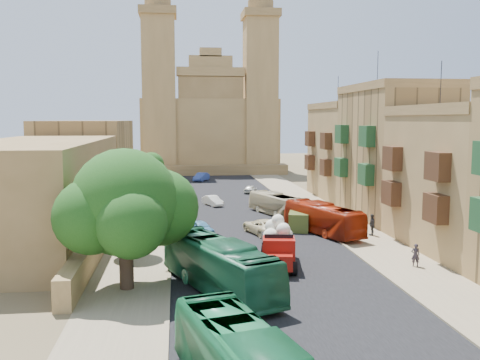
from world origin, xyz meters
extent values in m
plane|color=brown|center=(0.00, 0.00, 0.00)|extent=(260.00, 260.00, 0.00)
cube|color=black|center=(0.00, 30.00, 0.01)|extent=(14.00, 140.00, 0.01)
cube|color=#847356|center=(9.50, 30.00, 0.01)|extent=(5.00, 140.00, 0.01)
cube|color=#847356|center=(-9.50, 30.00, 0.01)|extent=(5.00, 140.00, 0.01)
cube|color=#847356|center=(7.00, 30.00, 0.06)|extent=(0.25, 140.00, 0.12)
cube|color=#847356|center=(-7.00, 30.00, 0.06)|extent=(0.25, 140.00, 0.12)
cube|color=olive|center=(16.00, 11.00, 5.25)|extent=(8.00, 14.00, 10.50)
cube|color=brown|center=(16.00, 11.00, 10.90)|extent=(8.20, 14.00, 0.80)
cylinder|color=black|center=(15.00, 13.80, 13.10)|extent=(0.06, 0.06, 3.60)
cube|color=#422616|center=(11.55, 7.08, 3.99)|extent=(0.90, 2.20, 2.00)
cube|color=#422616|center=(11.55, 14.92, 3.99)|extent=(0.90, 2.20, 2.00)
cube|color=#422616|center=(11.55, 7.08, 6.93)|extent=(0.90, 2.20, 2.00)
cube|color=#422616|center=(11.55, 14.92, 6.93)|extent=(0.90, 2.20, 2.00)
cube|color=olive|center=(16.00, 25.00, 6.50)|extent=(8.00, 14.00, 13.00)
cube|color=brown|center=(16.00, 25.00, 13.40)|extent=(8.20, 14.00, 0.80)
cylinder|color=black|center=(15.00, 27.80, 15.60)|extent=(0.06, 0.06, 3.60)
cube|color=#1D4825|center=(11.55, 21.08, 4.94)|extent=(0.90, 2.20, 2.00)
cube|color=#1D4825|center=(11.55, 28.92, 4.94)|extent=(0.90, 2.20, 2.00)
cube|color=#1D4825|center=(11.55, 21.08, 8.58)|extent=(0.90, 2.20, 2.00)
cube|color=#1D4825|center=(11.55, 28.92, 8.58)|extent=(0.90, 2.20, 2.00)
cube|color=olive|center=(16.00, 39.00, 5.75)|extent=(8.00, 14.00, 11.50)
cube|color=brown|center=(16.00, 39.00, 11.90)|extent=(8.20, 14.00, 0.80)
cylinder|color=black|center=(15.00, 41.80, 14.10)|extent=(0.06, 0.06, 3.60)
cube|color=#422616|center=(11.55, 35.08, 4.37)|extent=(0.90, 2.20, 2.00)
cube|color=#422616|center=(11.55, 42.92, 4.37)|extent=(0.90, 2.20, 2.00)
cube|color=#422616|center=(11.55, 35.08, 7.59)|extent=(0.90, 2.20, 2.00)
cube|color=#422616|center=(11.55, 42.92, 7.59)|extent=(0.90, 2.20, 2.00)
cube|color=olive|center=(-12.50, 20.00, 0.90)|extent=(1.00, 40.00, 1.80)
cube|color=brown|center=(-18.00, 18.00, 4.20)|extent=(10.00, 28.00, 8.40)
cube|color=olive|center=(-18.00, 44.00, 5.00)|extent=(10.00, 22.00, 10.00)
cube|color=olive|center=(0.00, 81.00, 7.00)|extent=(26.00, 20.00, 14.00)
cube|color=brown|center=(0.00, 70.50, 0.90)|extent=(28.00, 4.00, 1.80)
cube|color=brown|center=(0.00, 72.20, 10.00)|extent=(12.00, 2.00, 16.00)
cube|color=olive|center=(0.00, 72.20, 18.90)|extent=(12.60, 2.40, 1.60)
cube|color=olive|center=(0.00, 72.20, 20.60)|extent=(8.00, 2.00, 2.40)
cube|color=olive|center=(0.00, 72.20, 22.40)|extent=(4.00, 2.00, 1.60)
cube|color=olive|center=(-9.50, 73.50, 14.50)|extent=(6.00, 6.00, 29.00)
cube|color=brown|center=(-9.50, 73.50, 29.60)|extent=(6.80, 6.80, 1.40)
cylinder|color=brown|center=(-9.50, 73.50, 31.20)|extent=(4.80, 4.80, 1.80)
cube|color=olive|center=(9.50, 73.50, 14.50)|extent=(6.00, 6.00, 29.00)
cube|color=brown|center=(9.50, 73.50, 29.60)|extent=(6.80, 6.80, 1.40)
cylinder|color=brown|center=(9.50, 73.50, 31.20)|extent=(4.80, 4.80, 1.80)
cylinder|color=#38281C|center=(-9.50, 4.00, 1.62)|extent=(0.85, 0.85, 3.23)
sphere|color=#13390F|center=(-9.50, 4.00, 5.27)|extent=(6.46, 6.46, 6.46)
sphere|color=#13390F|center=(-7.46, 5.02, 4.76)|extent=(4.76, 4.76, 4.76)
sphere|color=#13390F|center=(-11.37, 3.23, 4.59)|extent=(4.42, 4.42, 4.42)
sphere|color=#13390F|center=(-8.99, 1.96, 4.42)|extent=(4.08, 4.08, 4.08)
sphere|color=#13390F|center=(-10.44, 5.87, 5.95)|extent=(3.74, 3.74, 3.74)
cylinder|color=#38281C|center=(-10.00, 12.00, 1.21)|extent=(0.44, 0.44, 2.43)
sphere|color=#13390F|center=(-10.00, 12.00, 3.67)|extent=(3.53, 3.53, 3.53)
cylinder|color=#38281C|center=(-10.00, 24.00, 1.14)|extent=(0.44, 0.44, 2.29)
sphere|color=#13390F|center=(-10.00, 24.00, 3.45)|extent=(3.33, 3.33, 3.33)
cylinder|color=#38281C|center=(-10.00, 36.00, 1.13)|extent=(0.44, 0.44, 2.26)
sphere|color=#13390F|center=(-10.00, 36.00, 3.41)|extent=(3.29, 3.29, 3.29)
cylinder|color=#38281C|center=(-10.00, 48.00, 1.25)|extent=(0.44, 0.44, 2.50)
sphere|color=#13390F|center=(-10.00, 48.00, 3.77)|extent=(3.64, 3.64, 3.64)
cube|color=#97120B|center=(0.68, 8.86, 1.27)|extent=(2.78, 3.95, 0.91)
cube|color=black|center=(0.68, 8.86, 1.77)|extent=(2.84, 4.01, 0.12)
cube|color=#97120B|center=(0.31, 6.56, 1.37)|extent=(2.37, 2.04, 1.82)
cube|color=#97120B|center=(0.12, 5.36, 0.96)|extent=(1.89, 1.47, 1.01)
cube|color=black|center=(0.31, 6.56, 2.07)|extent=(1.91, 0.41, 0.91)
cylinder|color=black|center=(-0.83, 5.83, 0.46)|extent=(0.49, 0.96, 0.91)
cylinder|color=black|center=(1.17, 5.50, 0.46)|extent=(0.49, 0.96, 0.91)
cylinder|color=black|center=(-0.12, 10.22, 0.46)|extent=(0.49, 0.96, 0.91)
cylinder|color=black|center=(1.88, 9.90, 0.46)|extent=(0.49, 0.96, 0.91)
sphere|color=beige|center=(0.09, 8.34, 2.02)|extent=(1.11, 1.11, 1.11)
sphere|color=beige|center=(1.13, 8.48, 2.02)|extent=(1.11, 1.11, 1.11)
sphere|color=beige|center=(0.78, 9.46, 2.02)|extent=(1.11, 1.11, 1.11)
sphere|color=beige|center=(0.30, 9.03, 2.58)|extent=(1.01, 1.01, 1.01)
sphere|color=beige|center=(0.89, 7.91, 2.53)|extent=(1.01, 1.01, 1.01)
sphere|color=beige|center=(0.67, 8.76, 3.04)|extent=(0.91, 0.91, 0.91)
cube|color=#4A5720|center=(4.84, 20.00, 0.84)|extent=(2.78, 4.40, 1.69)
cylinder|color=black|center=(3.70, 18.84, 0.34)|extent=(0.43, 0.72, 0.67)
cylinder|color=black|center=(5.24, 18.42, 0.34)|extent=(0.43, 0.72, 0.67)
cylinder|color=black|center=(4.44, 21.58, 0.34)|extent=(0.43, 0.72, 0.67)
cylinder|color=black|center=(5.98, 21.16, 0.34)|extent=(0.43, 0.72, 0.67)
imported|color=#1D5D3C|center=(-4.00, 2.93, 1.56)|extent=(6.73, 11.32, 3.11)
imported|color=maroon|center=(6.50, 17.88, 1.36)|extent=(5.38, 9.97, 2.72)
imported|color=#C2B48C|center=(4.00, 27.70, 1.17)|extent=(4.77, 8.57, 2.34)
imported|color=#549AC1|center=(-4.37, 18.94, 0.59)|extent=(2.64, 3.76, 1.19)
imported|color=white|center=(-2.24, 34.55, 0.59)|extent=(2.52, 3.78, 1.18)
imported|color=beige|center=(1.11, 18.44, 0.67)|extent=(3.55, 5.24, 1.33)
imported|color=#14244A|center=(-5.00, 41.62, 0.59)|extent=(1.85, 4.15, 1.18)
imported|color=silver|center=(3.72, 44.89, 0.54)|extent=(2.49, 3.44, 1.09)
imported|color=#354C9C|center=(-2.41, 60.21, 0.68)|extent=(3.02, 4.38, 1.37)
imported|color=#2B252E|center=(9.98, 6.59, 0.81)|extent=(0.66, 0.50, 1.62)
imported|color=#343434|center=(10.58, 16.56, 0.95)|extent=(0.51, 1.13, 1.91)
camera|label=1|loc=(-6.40, -27.95, 10.18)|focal=40.00mm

